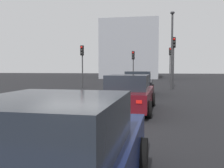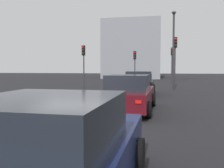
{
  "view_description": "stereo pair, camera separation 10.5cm",
  "coord_description": "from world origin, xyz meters",
  "views": [
    {
      "loc": [
        -7.87,
        -2.71,
        1.83
      ],
      "look_at": [
        2.15,
        -0.9,
        1.17
      ],
      "focal_mm": 39.12,
      "sensor_mm": 36.0,
      "label": 1
    },
    {
      "loc": [
        -7.85,
        -2.81,
        1.83
      ],
      "look_at": [
        2.15,
        -0.9,
        1.17
      ],
      "focal_mm": 39.12,
      "sensor_mm": 36.0,
      "label": 2
    }
  ],
  "objects": [
    {
      "name": "car_black_left_lead",
      "position": [
        9.17,
        -1.51,
        0.77
      ],
      "size": [
        4.23,
        2.12,
        1.62
      ],
      "rotation": [
        0.0,
        0.0,
        -0.0
      ],
      "color": "black",
      "rests_on": "ground_plane"
    },
    {
      "name": "street_lamp_kerbside",
      "position": [
        13.09,
        -4.0,
        3.89
      ],
      "size": [
        0.56,
        0.36,
        6.52
      ],
      "color": "#2D2D30",
      "rests_on": "ground_plane"
    },
    {
      "name": "traffic_light_far_left",
      "position": [
        22.2,
        -4.37,
        3.08
      ],
      "size": [
        0.32,
        0.3,
        4.29
      ],
      "rotation": [
        0.0,
        0.0,
        3.23
      ],
      "color": "#2D2D30",
      "rests_on": "ground_plane"
    },
    {
      "name": "traffic_light_near_right",
      "position": [
        13.6,
        3.93,
        2.81
      ],
      "size": [
        0.33,
        0.3,
        3.9
      ],
      "rotation": [
        0.0,
        0.0,
        3.02
      ],
      "color": "#2D2D30",
      "rests_on": "ground_plane"
    },
    {
      "name": "car_navy_left_third",
      "position": [
        -5.11,
        -1.52,
        0.73
      ],
      "size": [
        4.32,
        2.14,
        1.5
      ],
      "rotation": [
        0.0,
        0.0,
        -0.02
      ],
      "color": "#141E4C",
      "rests_on": "ground_plane"
    },
    {
      "name": "building_facade_left",
      "position": [
        41.24,
        2.0,
        5.21
      ],
      "size": [
        15.64,
        10.2,
        10.43
      ],
      "primitive_type": "cube",
      "color": "gray",
      "rests_on": "ground_plane"
    },
    {
      "name": "traffic_light_near_left",
      "position": [
        13.8,
        -4.2,
        3.21
      ],
      "size": [
        0.33,
        0.3,
        4.49
      ],
      "rotation": [
        0.0,
        0.0,
        3.26
      ],
      "color": "#2D2D30",
      "rests_on": "ground_plane"
    },
    {
      "name": "ground_plane",
      "position": [
        0.0,
        0.0,
        -0.1
      ],
      "size": [
        160.0,
        160.0,
        0.2
      ],
      "primitive_type": "cube",
      "color": "black"
    },
    {
      "name": "traffic_light_far_right",
      "position": [
        18.7,
        -0.26,
        2.67
      ],
      "size": [
        0.33,
        0.3,
        3.7
      ],
      "rotation": [
        0.0,
        0.0,
        3.0
      ],
      "color": "#2D2D30",
      "rests_on": "ground_plane"
    },
    {
      "name": "car_maroon_left_second",
      "position": [
        2.48,
        -1.58,
        0.75
      ],
      "size": [
        4.71,
        2.21,
        1.55
      ],
      "rotation": [
        0.0,
        0.0,
        -0.04
      ],
      "color": "#510F16",
      "rests_on": "ground_plane"
    }
  ]
}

